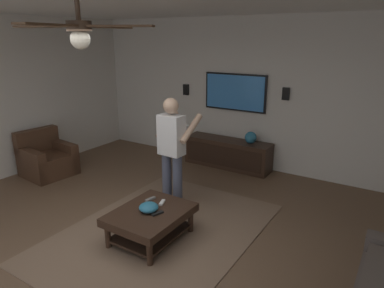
% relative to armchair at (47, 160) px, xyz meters
% --- Properties ---
extents(ground_plane, '(8.71, 8.71, 0.00)m').
position_rel_armchair_xyz_m(ground_plane, '(-1.21, -2.90, -0.28)').
color(ground_plane, brown).
extents(wall_back_tv, '(0.10, 7.01, 2.82)m').
position_rel_armchair_xyz_m(wall_back_tv, '(2.47, -2.90, 1.13)').
color(wall_back_tv, silver).
rests_on(wall_back_tv, ground).
extents(area_rug, '(3.09, 2.22, 0.01)m').
position_rel_armchair_xyz_m(area_rug, '(-0.50, -3.00, -0.27)').
color(area_rug, '#7A604C').
rests_on(area_rug, ground).
extents(armchair, '(0.88, 0.89, 0.82)m').
position_rel_armchair_xyz_m(armchair, '(0.00, 0.00, 0.00)').
color(armchair, '#472D1E').
rests_on(armchair, ground).
extents(coffee_table, '(1.00, 0.80, 0.40)m').
position_rel_armchair_xyz_m(coffee_table, '(-0.70, -3.00, 0.02)').
color(coffee_table, '#332116').
rests_on(coffee_table, ground).
extents(media_console, '(0.45, 1.70, 0.55)m').
position_rel_armchair_xyz_m(media_console, '(2.14, -2.63, -0.00)').
color(media_console, '#332116').
rests_on(media_console, ground).
extents(tv, '(0.05, 1.25, 0.70)m').
position_rel_armchair_xyz_m(tv, '(2.38, -2.63, 1.16)').
color(tv, black).
extents(person_standing, '(0.55, 0.55, 1.64)m').
position_rel_armchair_xyz_m(person_standing, '(0.21, -2.69, 0.65)').
color(person_standing, '#4C5166').
rests_on(person_standing, ground).
extents(bowl, '(0.24, 0.24, 0.11)m').
position_rel_armchair_xyz_m(bowl, '(-0.72, -3.00, 0.17)').
color(bowl, teal).
rests_on(bowl, coffee_table).
extents(remote_white, '(0.16, 0.09, 0.02)m').
position_rel_armchair_xyz_m(remote_white, '(-0.46, -3.00, 0.13)').
color(remote_white, white).
rests_on(remote_white, coffee_table).
extents(remote_black, '(0.16, 0.09, 0.02)m').
position_rel_armchair_xyz_m(remote_black, '(-0.72, -3.13, 0.13)').
color(remote_black, black).
rests_on(remote_black, coffee_table).
extents(remote_grey, '(0.16, 0.07, 0.02)m').
position_rel_armchair_xyz_m(remote_grey, '(-0.46, -2.82, 0.13)').
color(remote_grey, slate).
rests_on(remote_grey, coffee_table).
extents(vase_round, '(0.22, 0.22, 0.22)m').
position_rel_armchair_xyz_m(vase_round, '(2.16, -3.09, 0.38)').
color(vase_round, teal).
rests_on(vase_round, media_console).
extents(wall_speaker_left, '(0.06, 0.12, 0.22)m').
position_rel_armchair_xyz_m(wall_speaker_left, '(2.39, -3.61, 1.21)').
color(wall_speaker_left, black).
extents(wall_speaker_right, '(0.06, 0.12, 0.22)m').
position_rel_armchair_xyz_m(wall_speaker_right, '(2.39, -1.50, 1.12)').
color(wall_speaker_right, black).
extents(ceiling_fan, '(1.20, 1.16, 0.46)m').
position_rel_armchair_xyz_m(ceiling_fan, '(-1.69, -3.18, 2.22)').
color(ceiling_fan, '#4C3828').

